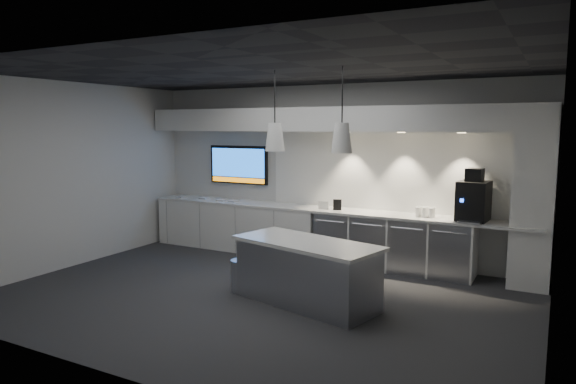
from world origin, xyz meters
The scene contains 28 objects.
floor centered at (0.00, 0.00, 0.00)m, with size 7.00×7.00×0.00m, color #2B2B2D.
ceiling centered at (0.00, 0.00, 3.00)m, with size 7.00×7.00×0.00m, color black.
wall_back centered at (0.00, 2.50, 1.50)m, with size 7.00×7.00×0.00m, color silver.
wall_front centered at (0.00, -2.50, 1.50)m, with size 7.00×7.00×0.00m, color silver.
wall_left centered at (-3.50, 0.00, 1.50)m, with size 7.00×7.00×0.00m, color silver.
wall_right centered at (3.50, 0.00, 1.50)m, with size 7.00×7.00×0.00m, color silver.
back_counter centered at (0.00, 2.17, 0.88)m, with size 6.80×0.65×0.04m, color silver.
left_base_cabinets centered at (-1.75, 2.17, 0.43)m, with size 3.30×0.63×0.86m, color white.
fridge_unit_a centered at (0.25, 2.17, 0.42)m, with size 0.60×0.61×0.85m, color #9A9CA3.
fridge_unit_b centered at (0.88, 2.17, 0.42)m, with size 0.60×0.61×0.85m, color #9A9CA3.
fridge_unit_c centered at (1.51, 2.17, 0.42)m, with size 0.60×0.61×0.85m, color #9A9CA3.
fridge_unit_d centered at (2.14, 2.17, 0.42)m, with size 0.60×0.61×0.85m, color #9A9CA3.
backsplash centered at (1.20, 2.48, 1.55)m, with size 4.60×0.03×1.30m, color white.
soffit centered at (0.00, 2.20, 2.40)m, with size 6.90×0.60×0.40m, color white.
column centered at (3.20, 2.20, 1.30)m, with size 0.55×0.55×2.60m, color white.
wall_tv centered at (-1.90, 2.45, 1.56)m, with size 1.25×0.07×0.72m.
island centered at (0.69, 0.08, 0.42)m, with size 2.09×1.28×0.83m.
bin centered at (-0.33, 0.12, 0.22)m, with size 0.31×0.31×0.44m, color #9A9CA3.
coffee_machine centered at (2.40, 2.20, 1.22)m, with size 0.47×0.63×0.77m.
sign_black centered at (0.27, 2.12, 0.99)m, with size 0.14×0.02×0.18m, color black.
sign_white centered at (0.03, 2.09, 0.97)m, with size 0.18×0.02×0.14m, color silver.
cup_cluster centered at (1.71, 2.16, 0.98)m, with size 0.28×0.18×0.15m, color white, non-canonical shape.
tray_a centered at (-3.00, 2.08, 0.91)m, with size 0.16×0.16×0.03m, color #B7B7B7.
tray_b centered at (-2.51, 2.16, 0.91)m, with size 0.16×0.16×0.03m, color #B7B7B7.
tray_c centered at (-2.07, 2.09, 0.91)m, with size 0.16×0.16×0.03m, color #B7B7B7.
tray_d centered at (-1.79, 2.10, 0.91)m, with size 0.16×0.16×0.03m, color #B7B7B7.
pendant_left centered at (0.23, 0.08, 2.15)m, with size 0.25×0.25×1.06m.
pendant_right centered at (1.16, 0.08, 2.15)m, with size 0.25×0.25×1.06m.
Camera 1 is at (3.50, -5.71, 2.29)m, focal length 32.00 mm.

